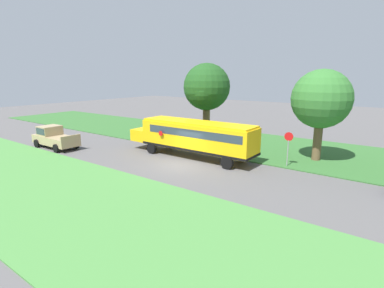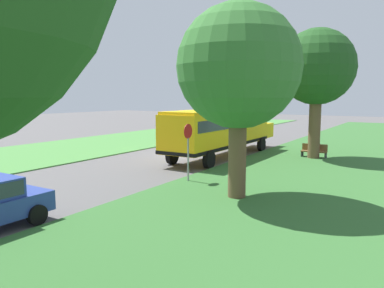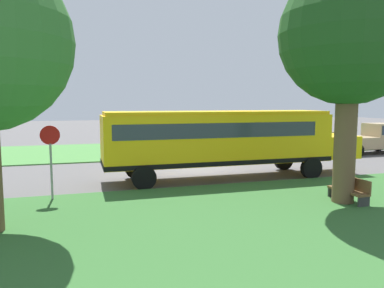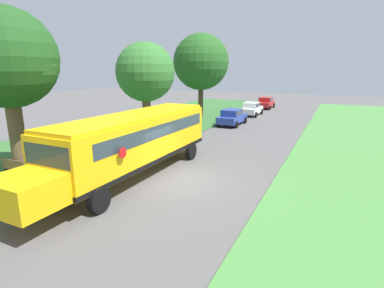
% 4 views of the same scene
% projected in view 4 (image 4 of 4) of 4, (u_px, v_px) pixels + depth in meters
% --- Properties ---
extents(ground_plane, '(120.00, 120.00, 0.00)m').
position_uv_depth(ground_plane, '(183.00, 181.00, 14.63)').
color(ground_plane, '#565454').
extents(grass_verge, '(12.00, 80.00, 0.08)m').
position_uv_depth(grass_verge, '(42.00, 156.00, 18.86)').
color(grass_verge, '#33662D').
rests_on(grass_verge, ground).
extents(school_bus, '(2.85, 12.42, 3.16)m').
position_uv_depth(school_bus, '(133.00, 139.00, 14.86)').
color(school_bus, yellow).
rests_on(school_bus, ground).
extents(car_blue_nearest, '(2.02, 4.40, 1.56)m').
position_uv_depth(car_blue_nearest, '(232.00, 116.00, 29.45)').
color(car_blue_nearest, '#283D93').
rests_on(car_blue_nearest, ground).
extents(car_white_middle, '(2.02, 4.40, 1.56)m').
position_uv_depth(car_white_middle, '(251.00, 108.00, 35.79)').
color(car_white_middle, silver).
rests_on(car_white_middle, ground).
extents(car_red_furthest, '(2.02, 4.40, 1.56)m').
position_uv_depth(car_red_furthest, '(266.00, 102.00, 42.51)').
color(car_red_furthest, '#B21E1E').
rests_on(car_red_furthest, ground).
extents(oak_tree_beside_bus, '(4.75, 4.75, 8.21)m').
position_uv_depth(oak_tree_beside_bus, '(10.00, 61.00, 14.16)').
color(oak_tree_beside_bus, brown).
rests_on(oak_tree_beside_bus, ground).
extents(oak_tree_roadside_mid, '(4.73, 4.73, 7.50)m').
position_uv_depth(oak_tree_roadside_mid, '(145.00, 72.00, 23.96)').
color(oak_tree_roadside_mid, brown).
rests_on(oak_tree_roadside_mid, ground).
extents(oak_tree_far_end, '(6.20, 6.20, 9.28)m').
position_uv_depth(oak_tree_far_end, '(201.00, 62.00, 33.51)').
color(oak_tree_far_end, '#4C3826').
rests_on(oak_tree_far_end, ground).
extents(stop_sign, '(0.08, 0.68, 2.74)m').
position_uv_depth(stop_sign, '(171.00, 119.00, 22.28)').
color(stop_sign, gray).
rests_on(stop_sign, ground).
extents(park_bench, '(1.62, 0.57, 0.92)m').
position_uv_depth(park_bench, '(16.00, 168.00, 15.14)').
color(park_bench, brown).
rests_on(park_bench, ground).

